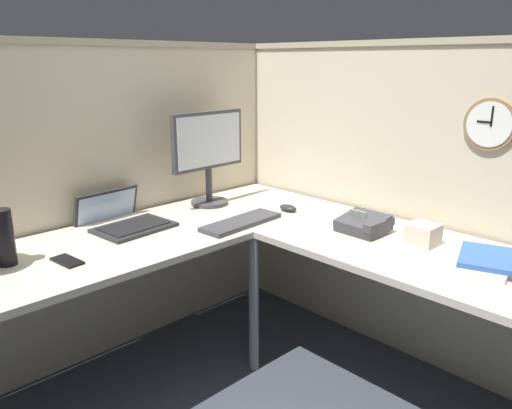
% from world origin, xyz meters
% --- Properties ---
extents(ground_plane, '(6.80, 6.80, 0.00)m').
position_xyz_m(ground_plane, '(0.00, 0.00, 0.00)').
color(ground_plane, '#383D47').
extents(cubicle_wall_back, '(2.57, 0.12, 1.58)m').
position_xyz_m(cubicle_wall_back, '(-0.36, 0.87, 0.79)').
color(cubicle_wall_back, beige).
rests_on(cubicle_wall_back, ground).
extents(cubicle_wall_right, '(0.12, 2.37, 1.58)m').
position_xyz_m(cubicle_wall_right, '(0.87, -0.27, 0.79)').
color(cubicle_wall_right, beige).
rests_on(cubicle_wall_right, ground).
extents(desk, '(2.35, 2.15, 0.73)m').
position_xyz_m(desk, '(-0.15, -0.05, 0.63)').
color(desk, beige).
rests_on(desk, ground).
extents(monitor, '(0.46, 0.20, 0.50)m').
position_xyz_m(monitor, '(0.29, 0.64, 1.02)').
color(monitor, '#38383D').
rests_on(monitor, desk).
extents(laptop, '(0.37, 0.41, 0.22)m').
position_xyz_m(laptop, '(-0.24, 0.65, 0.75)').
color(laptop, '#232326').
rests_on(laptop, desk).
extents(keyboard, '(0.44, 0.17, 0.02)m').
position_xyz_m(keyboard, '(0.17, 0.26, 0.74)').
color(keyboard, '#38383D').
rests_on(keyboard, desk).
extents(computer_mouse, '(0.06, 0.10, 0.03)m').
position_xyz_m(computer_mouse, '(0.50, 0.25, 0.75)').
color(computer_mouse, '#232326').
rests_on(computer_mouse, desk).
extents(cell_phone, '(0.08, 0.15, 0.01)m').
position_xyz_m(cell_phone, '(-0.63, 0.39, 0.73)').
color(cell_phone, black).
rests_on(cell_phone, desk).
extents(thermos_flask, '(0.07, 0.07, 0.22)m').
position_xyz_m(thermos_flask, '(-0.80, 0.53, 0.84)').
color(thermos_flask, black).
rests_on(thermos_flask, desk).
extents(office_phone, '(0.19, 0.21, 0.11)m').
position_xyz_m(office_phone, '(0.49, -0.22, 0.77)').
color(office_phone, '#38383D').
rests_on(office_phone, desk).
extents(book_stack, '(0.33, 0.27, 0.04)m').
position_xyz_m(book_stack, '(0.49, -0.75, 0.75)').
color(book_stack, silver).
rests_on(book_stack, desk).
extents(tissue_box, '(0.12, 0.12, 0.09)m').
position_xyz_m(tissue_box, '(0.54, -0.48, 0.78)').
color(tissue_box, beige).
rests_on(tissue_box, desk).
extents(wall_clock, '(0.04, 0.22, 0.22)m').
position_xyz_m(wall_clock, '(0.82, -0.59, 1.23)').
color(wall_clock, olive).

